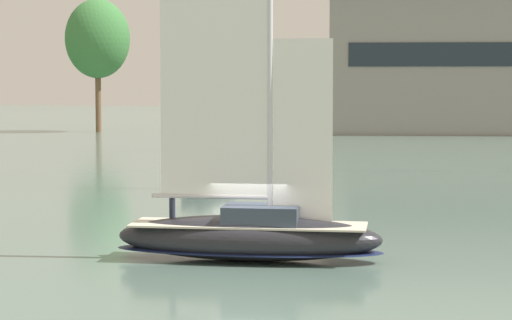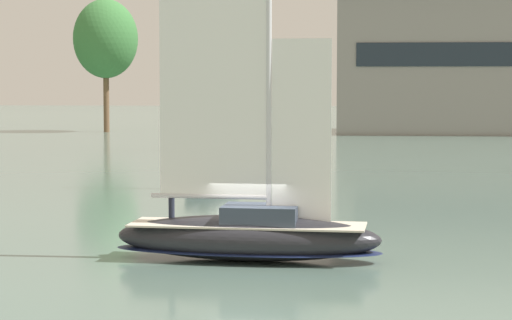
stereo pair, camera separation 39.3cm
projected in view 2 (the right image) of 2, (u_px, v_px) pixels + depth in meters
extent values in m
plane|color=slate|center=(248.00, 260.00, 32.34)|extent=(400.00, 400.00, 0.00)
cylinder|color=brown|center=(106.00, 96.00, 113.24)|extent=(0.65, 0.65, 8.12)
ellipsoid|color=#3D7A3D|center=(106.00, 39.00, 112.73)|extent=(7.31, 7.31, 8.93)
ellipsoid|color=#232328|center=(248.00, 238.00, 32.28)|extent=(8.79, 2.98, 1.47)
ellipsoid|color=#19234C|center=(248.00, 250.00, 32.31)|extent=(8.88, 3.01, 0.18)
cube|color=beige|center=(248.00, 224.00, 32.24)|extent=(7.73, 2.53, 0.06)
cube|color=#333D4C|center=(261.00, 215.00, 32.15)|extent=(2.53, 1.85, 0.61)
cylinder|color=silver|center=(269.00, 56.00, 31.71)|extent=(0.17, 0.17, 10.81)
cylinder|color=silver|center=(210.00, 196.00, 32.37)|extent=(3.89, 0.40, 0.15)
cube|color=white|center=(214.00, 59.00, 31.99)|extent=(3.58, 0.26, 8.87)
cube|color=white|center=(302.00, 132.00, 31.74)|extent=(1.90, 0.15, 5.95)
cylinder|color=#232838|center=(172.00, 208.00, 32.89)|extent=(0.21, 0.21, 0.85)
cylinder|color=red|center=(171.00, 185.00, 32.83)|extent=(0.36, 0.36, 0.65)
sphere|color=tan|center=(171.00, 172.00, 32.80)|extent=(0.24, 0.24, 0.24)
ellipsoid|color=#232328|center=(213.00, 177.00, 53.95)|extent=(3.41, 7.19, 1.18)
ellipsoid|color=#19234C|center=(213.00, 183.00, 53.98)|extent=(3.44, 7.26, 0.14)
cube|color=beige|center=(213.00, 171.00, 53.93)|extent=(2.92, 6.31, 0.06)
cube|color=silver|center=(211.00, 166.00, 53.58)|extent=(1.75, 2.19, 0.49)
cylinder|color=silver|center=(209.00, 90.00, 53.06)|extent=(0.14, 0.14, 8.66)
cylinder|color=silver|center=(219.00, 156.00, 54.82)|extent=(0.80, 3.07, 0.12)
cylinder|color=white|center=(219.00, 155.00, 54.82)|extent=(0.80, 2.78, 0.19)
ellipsoid|color=#232328|center=(221.00, 143.00, 82.27)|extent=(7.69, 6.89, 1.38)
ellipsoid|color=#19234C|center=(221.00, 148.00, 82.30)|extent=(7.77, 6.95, 0.17)
cube|color=#BCB7A8|center=(221.00, 138.00, 82.23)|extent=(6.71, 5.99, 0.06)
cube|color=#333D4C|center=(225.00, 134.00, 82.44)|extent=(2.76, 2.66, 0.57)
cylinder|color=silver|center=(228.00, 76.00, 82.19)|extent=(0.16, 0.16, 10.11)
cylinder|color=silver|center=(209.00, 128.00, 81.51)|extent=(2.90, 2.42, 0.14)
cylinder|color=silver|center=(209.00, 127.00, 81.50)|extent=(2.67, 2.25, 0.22)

